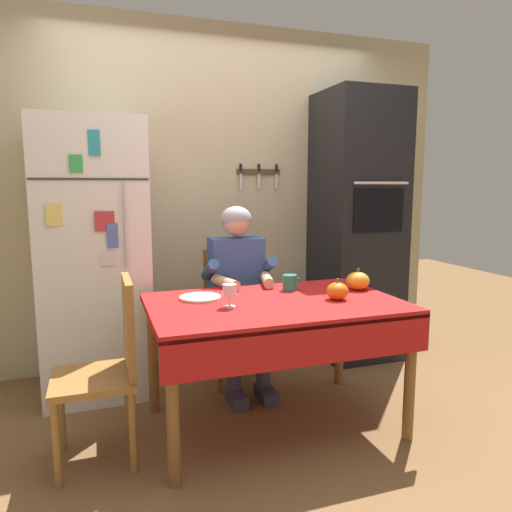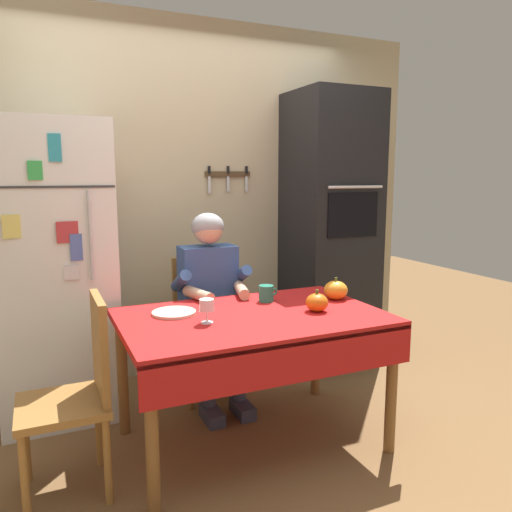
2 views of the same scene
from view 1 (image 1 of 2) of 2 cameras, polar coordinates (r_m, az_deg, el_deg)
ground_plane at (r=2.86m, az=2.87°, el=-20.42°), size 10.00×10.00×0.00m
back_wall_assembly at (r=3.80m, az=-3.83°, el=7.24°), size 3.70×0.13×2.60m
refrigerator at (r=3.32m, az=-18.88°, el=-0.32°), size 0.68×0.71×1.80m
wall_oven at (r=3.88m, az=12.02°, el=3.41°), size 0.60×0.64×2.10m
dining_table at (r=2.68m, az=2.37°, el=-7.26°), size 1.40×0.90×0.74m
chair_behind_person at (r=3.43m, az=-2.96°, el=-6.22°), size 0.40×0.40×0.93m
seated_person at (r=3.20m, az=-2.07°, el=-3.13°), size 0.47×0.55×1.25m
chair_left_side at (r=2.52m, az=-17.28°, el=-12.09°), size 0.40×0.40×0.93m
coffee_mug at (r=2.93m, az=4.11°, el=-3.21°), size 0.12×0.09×0.10m
wine_glass at (r=2.52m, az=-3.20°, el=-4.24°), size 0.08×0.08×0.13m
pumpkin_large at (r=3.00m, az=12.16°, el=-2.94°), size 0.14×0.14×0.13m
pumpkin_medium at (r=2.73m, az=9.78°, el=-4.18°), size 0.12×0.12×0.12m
serving_tray at (r=2.73m, az=-6.74°, el=-5.01°), size 0.24×0.24×0.02m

